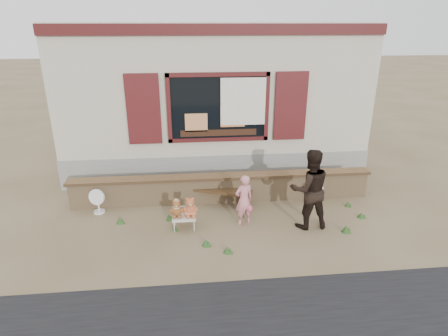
{
  "coord_description": "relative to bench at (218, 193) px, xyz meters",
  "views": [
    {
      "loc": [
        -0.78,
        -7.04,
        4.01
      ],
      "look_at": [
        0.0,
        0.6,
        1.0
      ],
      "focal_mm": 30.0,
      "sensor_mm": 36.0,
      "label": 1
    }
  ],
  "objects": [
    {
      "name": "brick_wall",
      "position": [
        0.11,
        0.2,
        0.05
      ],
      "size": [
        7.1,
        0.36,
        0.67
      ],
      "color": "tan",
      "rests_on": "ground"
    },
    {
      "name": "grass_tufts",
      "position": [
        0.54,
        -1.15,
        -0.22
      ],
      "size": [
        5.4,
        1.71,
        0.16
      ],
      "color": "#294C1E",
      "rests_on": "ground"
    },
    {
      "name": "folding_chair",
      "position": [
        -0.8,
        -0.99,
        -0.02
      ],
      "size": [
        0.47,
        0.42,
        0.29
      ],
      "rotation": [
        0.0,
        0.0,
        -0.0
      ],
      "color": "silver",
      "rests_on": "ground"
    },
    {
      "name": "adult",
      "position": [
        1.76,
        -1.16,
        0.56
      ],
      "size": [
        0.85,
        0.68,
        1.7
      ],
      "primitive_type": "imported",
      "rotation": [
        0.0,
        0.0,
        3.19
      ],
      "color": "black",
      "rests_on": "ground"
    },
    {
      "name": "fan_right",
      "position": [
        2.24,
        -0.2,
        -0.0
      ],
      "size": [
        0.36,
        0.24,
        0.58
      ],
      "rotation": [
        0.0,
        0.0,
        0.05
      ],
      "color": "silver",
      "rests_on": "ground"
    },
    {
      "name": "teddy_bear_right",
      "position": [
        -0.66,
        -0.99,
        0.21
      ],
      "size": [
        0.3,
        0.26,
        0.41
      ],
      "primitive_type": null,
      "rotation": [
        0.0,
        0.0,
        -0.0
      ],
      "color": "#9A4D2A",
      "rests_on": "folding_chair"
    },
    {
      "name": "fan_left",
      "position": [
        -2.7,
        -0.11,
        0.0
      ],
      "size": [
        0.38,
        0.25,
        0.58
      ],
      "rotation": [
        0.0,
        0.0,
        -0.27
      ],
      "color": "white",
      "rests_on": "ground"
    },
    {
      "name": "teddy_bear_left",
      "position": [
        -0.94,
        -0.99,
        0.19
      ],
      "size": [
        0.28,
        0.24,
        0.38
      ],
      "primitive_type": null,
      "rotation": [
        0.0,
        0.0,
        -0.0
      ],
      "color": "brown",
      "rests_on": "folding_chair"
    },
    {
      "name": "bench",
      "position": [
        0.0,
        0.0,
        0.0
      ],
      "size": [
        1.56,
        0.86,
        0.4
      ],
      "rotation": [
        0.0,
        0.0,
        -0.37
      ],
      "color": "#382513",
      "rests_on": "ground"
    },
    {
      "name": "child",
      "position": [
        0.45,
        -0.92,
        0.26
      ],
      "size": [
        0.47,
        0.38,
        1.11
      ],
      "primitive_type": "imported",
      "rotation": [
        0.0,
        0.0,
        3.48
      ],
      "color": "pink",
      "rests_on": "ground"
    },
    {
      "name": "ground",
      "position": [
        0.11,
        -0.8,
        -0.29
      ],
      "size": [
        80.0,
        80.0,
        0.0
      ],
      "primitive_type": "plane",
      "color": "brown",
      "rests_on": "ground"
    },
    {
      "name": "shopfront",
      "position": [
        0.11,
        3.69,
        1.71
      ],
      "size": [
        8.04,
        5.13,
        4.0
      ],
      "color": "#9E9680",
      "rests_on": "ground"
    }
  ]
}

